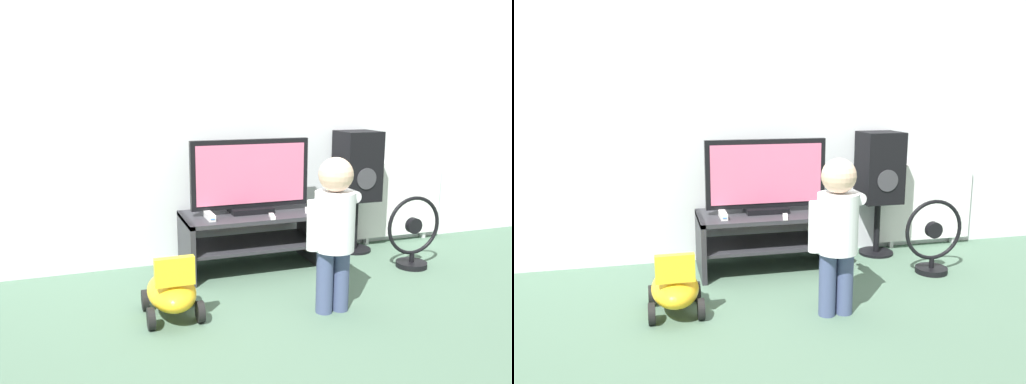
# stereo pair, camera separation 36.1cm
# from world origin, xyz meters

# --- Properties ---
(ground_plane) EXTENTS (16.00, 16.00, 0.00)m
(ground_plane) POSITION_xyz_m (0.00, 0.00, 0.00)
(ground_plane) COLOR #4C6B56
(wall_back) EXTENTS (10.00, 0.06, 2.60)m
(wall_back) POSITION_xyz_m (0.00, 0.59, 1.30)
(wall_back) COLOR silver
(wall_back) RESTS_ON ground_plane
(tv_stand) EXTENTS (1.04, 0.51, 0.44)m
(tv_stand) POSITION_xyz_m (0.00, 0.26, 0.29)
(tv_stand) COLOR #2D2D33
(tv_stand) RESTS_ON ground_plane
(television) EXTENTS (0.91, 0.20, 0.55)m
(television) POSITION_xyz_m (0.00, 0.28, 0.71)
(television) COLOR black
(television) RESTS_ON tv_stand
(game_console) EXTENTS (0.05, 0.18, 0.04)m
(game_console) POSITION_xyz_m (-0.34, 0.17, 0.46)
(game_console) COLOR white
(game_console) RESTS_ON tv_stand
(remote_primary) EXTENTS (0.08, 0.13, 0.03)m
(remote_primary) POSITION_xyz_m (0.41, 0.16, 0.45)
(remote_primary) COLOR white
(remote_primary) RESTS_ON tv_stand
(remote_secondary) EXTENTS (0.06, 0.13, 0.03)m
(remote_secondary) POSITION_xyz_m (0.09, 0.06, 0.45)
(remote_secondary) COLOR white
(remote_secondary) RESTS_ON tv_stand
(child) EXTENTS (0.36, 0.53, 0.95)m
(child) POSITION_xyz_m (0.23, -0.62, 0.56)
(child) COLOR #3F4C72
(child) RESTS_ON ground_plane
(speaker_tower) EXTENTS (0.31, 0.32, 1.02)m
(speaker_tower) POSITION_xyz_m (0.97, 0.39, 0.70)
(speaker_tower) COLOR black
(speaker_tower) RESTS_ON ground_plane
(floor_fan) EXTENTS (0.46, 0.24, 0.56)m
(floor_fan) POSITION_xyz_m (1.18, -0.12, 0.25)
(floor_fan) COLOR black
(floor_fan) RESTS_ON ground_plane
(ride_on_toy) EXTENTS (0.32, 0.50, 0.41)m
(ride_on_toy) POSITION_xyz_m (-0.72, -0.39, 0.16)
(ride_on_toy) COLOR gold
(ride_on_toy) RESTS_ON ground_plane
(radiator) EXTENTS (0.86, 0.08, 0.72)m
(radiator) POSITION_xyz_m (1.47, 0.52, 0.39)
(radiator) COLOR white
(radiator) RESTS_ON ground_plane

